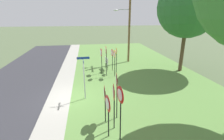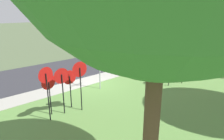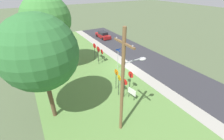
% 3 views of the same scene
% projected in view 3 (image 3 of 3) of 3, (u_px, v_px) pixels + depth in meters
% --- Properties ---
extents(ground_plane, '(160.00, 160.00, 0.00)m').
position_uv_depth(ground_plane, '(124.00, 67.00, 22.08)').
color(ground_plane, '#4C5B3D').
extents(road_asphalt, '(44.00, 6.40, 0.01)m').
position_uv_depth(road_asphalt, '(149.00, 60.00, 24.18)').
color(road_asphalt, '#2D2D33').
rests_on(road_asphalt, ground_plane).
extents(sidewalk_strip, '(44.00, 1.60, 0.06)m').
position_uv_depth(sidewalk_strip, '(129.00, 66.00, 22.41)').
color(sidewalk_strip, '#99968C').
rests_on(sidewalk_strip, ground_plane).
extents(grass_median, '(44.00, 12.00, 0.04)m').
position_uv_depth(grass_median, '(86.00, 78.00, 19.44)').
color(grass_median, '#567F3D').
rests_on(grass_median, ground_plane).
extents(stop_sign_near_left, '(0.74, 0.13, 2.46)m').
position_uv_depth(stop_sign_near_left, '(130.00, 77.00, 16.36)').
color(stop_sign_near_left, black).
rests_on(stop_sign_near_left, grass_median).
extents(stop_sign_near_right, '(0.62, 0.09, 2.50)m').
position_uv_depth(stop_sign_near_right, '(119.00, 81.00, 15.68)').
color(stop_sign_near_right, black).
rests_on(stop_sign_near_right, grass_median).
extents(stop_sign_far_left, '(0.66, 0.10, 2.83)m').
position_uv_depth(stop_sign_far_left, '(123.00, 72.00, 16.76)').
color(stop_sign_far_left, black).
rests_on(stop_sign_far_left, grass_median).
extents(stop_sign_far_center, '(0.68, 0.12, 2.49)m').
position_uv_depth(stop_sign_far_center, '(116.00, 75.00, 16.71)').
color(stop_sign_far_center, black).
rests_on(stop_sign_far_center, grass_median).
extents(stop_sign_far_right, '(0.66, 0.14, 2.24)m').
position_uv_depth(stop_sign_far_right, '(125.00, 84.00, 15.47)').
color(stop_sign_far_right, black).
rests_on(stop_sign_far_right, grass_median).
extents(yield_sign_near_left, '(0.78, 0.16, 2.15)m').
position_uv_depth(yield_sign_near_left, '(98.00, 50.00, 23.55)').
color(yield_sign_near_left, black).
rests_on(yield_sign_near_left, grass_median).
extents(yield_sign_near_right, '(0.77, 0.11, 2.11)m').
position_uv_depth(yield_sign_near_right, '(102.00, 53.00, 22.70)').
color(yield_sign_near_right, black).
rests_on(yield_sign_near_right, grass_median).
extents(yield_sign_far_left, '(0.81, 0.12, 2.67)m').
position_uv_depth(yield_sign_far_left, '(99.00, 51.00, 21.99)').
color(yield_sign_far_left, black).
rests_on(yield_sign_far_left, grass_median).
extents(yield_sign_far_right, '(0.80, 0.11, 2.43)m').
position_uv_depth(yield_sign_far_right, '(98.00, 50.00, 22.87)').
color(yield_sign_far_right, black).
rests_on(yield_sign_far_right, grass_median).
extents(yield_sign_center, '(0.76, 0.17, 2.68)m').
position_uv_depth(yield_sign_center, '(95.00, 47.00, 23.34)').
color(yield_sign_center, black).
rests_on(yield_sign_center, grass_median).
extents(street_name_post, '(0.96, 0.82, 2.95)m').
position_uv_depth(street_name_post, '(118.00, 57.00, 20.92)').
color(street_name_post, '#9EA0A8').
rests_on(street_name_post, grass_median).
extents(utility_pole, '(2.10, 2.01, 8.42)m').
position_uv_depth(utility_pole, '(124.00, 82.00, 10.58)').
color(utility_pole, brown).
rests_on(utility_pole, grass_median).
extents(notice_board, '(1.09, 0.19, 1.25)m').
position_uv_depth(notice_board, '(132.00, 92.00, 15.62)').
color(notice_board, black).
rests_on(notice_board, grass_median).
extents(oak_tree_left, '(5.68, 5.68, 9.02)m').
position_uv_depth(oak_tree_left, '(39.00, 53.00, 10.98)').
color(oak_tree_left, brown).
rests_on(oak_tree_left, grass_median).
extents(oak_tree_right, '(5.89, 5.89, 9.74)m').
position_uv_depth(oak_tree_right, '(46.00, 19.00, 18.41)').
color(oak_tree_right, brown).
rests_on(oak_tree_right, grass_median).
extents(parked_sedan_distant, '(4.44, 1.96, 1.39)m').
position_uv_depth(parked_sedan_distant, '(103.00, 35.00, 33.85)').
color(parked_sedan_distant, maroon).
rests_on(parked_sedan_distant, road_asphalt).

